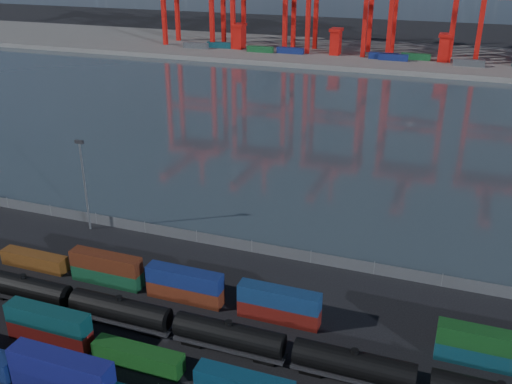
% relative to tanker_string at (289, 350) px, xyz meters
% --- Properties ---
extents(ground, '(700.00, 700.00, 0.00)m').
position_rel_tanker_string_xyz_m(ground, '(-13.74, -3.77, -2.25)').
color(ground, black).
rests_on(ground, ground).
extents(harbor_water, '(700.00, 700.00, 0.00)m').
position_rel_tanker_string_xyz_m(harbor_water, '(-13.74, 101.23, -2.24)').
color(harbor_water, '#2C3840').
rests_on(harbor_water, ground).
extents(far_quay, '(700.00, 70.00, 2.00)m').
position_rel_tanker_string_xyz_m(far_quay, '(-13.74, 206.23, -1.25)').
color(far_quay, '#514F4C').
rests_on(far_quay, ground).
extents(container_row_south, '(140.01, 2.54, 5.41)m').
position_rel_tanker_string_xyz_m(container_row_south, '(-29.01, -13.23, 0.01)').
color(container_row_south, '#46494C').
rests_on(container_row_south, ground).
extents(container_row_north, '(141.50, 2.28, 4.87)m').
position_rel_tanker_string_xyz_m(container_row_north, '(-0.03, 8.19, -0.16)').
color(container_row_north, '#121156').
rests_on(container_row_north, ground).
extents(tanker_string, '(123.09, 3.13, 4.48)m').
position_rel_tanker_string_xyz_m(tanker_string, '(0.00, 0.00, 0.00)').
color(tanker_string, black).
rests_on(tanker_string, ground).
extents(waterfront_fence, '(160.12, 0.12, 2.20)m').
position_rel_tanker_string_xyz_m(waterfront_fence, '(-13.74, 24.23, -1.25)').
color(waterfront_fence, '#595B5E').
rests_on(waterfront_fence, ground).
extents(yard_light_mast, '(1.60, 0.40, 16.60)m').
position_rel_tanker_string_xyz_m(yard_light_mast, '(-43.74, 22.23, 7.05)').
color(yard_light_mast, slate).
rests_on(yard_light_mast, ground).
extents(quay_containers, '(172.58, 10.99, 2.60)m').
position_rel_tanker_string_xyz_m(quay_containers, '(-24.73, 191.69, 1.05)').
color(quay_containers, navy).
rests_on(quay_containers, far_quay).
extents(straddle_carriers, '(140.00, 7.00, 11.10)m').
position_rel_tanker_string_xyz_m(straddle_carriers, '(-16.24, 196.23, 5.57)').
color(straddle_carriers, red).
rests_on(straddle_carriers, far_quay).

